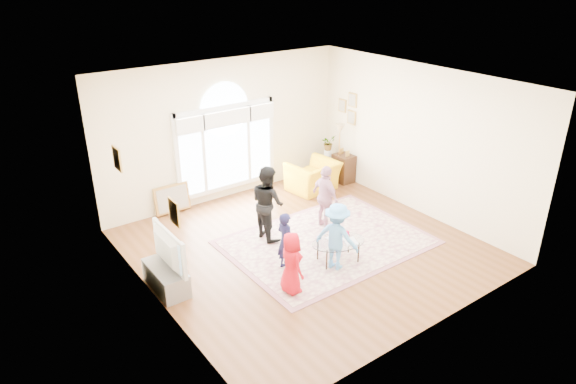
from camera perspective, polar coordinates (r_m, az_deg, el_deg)
ground at (r=10.04m, az=1.98°, el=-6.14°), size 6.00×6.00×0.00m
room_shell at (r=11.57m, az=-6.58°, el=6.45°), size 6.00×6.00×6.00m
area_rug at (r=10.22m, az=4.34°, el=-5.55°), size 3.60×2.60×0.02m
rug_border at (r=10.22m, az=4.34°, el=-5.57°), size 3.80×2.80×0.01m
tv_console at (r=8.99m, az=-13.38°, el=-9.28°), size 0.45×1.00×0.42m
television at (r=8.71m, az=-13.68°, el=-6.29°), size 0.18×1.16×0.67m
coffee_table at (r=9.43m, az=5.63°, el=-5.61°), size 1.14×0.87×0.54m
armchair at (r=12.33m, az=2.79°, el=1.74°), size 1.20×1.08×0.72m
side_cabinet at (r=12.91m, az=6.19°, el=2.66°), size 0.40×0.50×0.70m
floor_lamp at (r=12.54m, az=5.77°, el=6.53°), size 0.28×0.28×1.51m
plant_pedestal at (r=13.23m, az=4.42°, el=3.26°), size 0.20×0.20×0.70m
potted_plant at (r=13.04m, az=4.50°, el=5.48°), size 0.39×0.35×0.38m
leaning_picture at (r=11.62m, az=-12.60°, el=-2.27°), size 0.80×0.14×0.62m
child_red at (r=8.49m, az=0.38°, el=-7.88°), size 0.40×0.56×1.09m
child_navy at (r=9.06m, az=-0.28°, el=-5.52°), size 0.28×0.41×1.12m
child_black at (r=10.03m, az=-2.28°, el=-1.17°), size 0.59×0.75×1.51m
child_pink at (r=10.47m, az=4.20°, el=-0.58°), size 0.37×0.80×1.34m
child_blue at (r=9.12m, az=5.44°, el=-4.95°), size 0.76×0.93×1.25m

